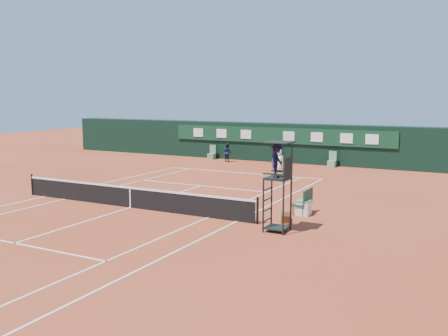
# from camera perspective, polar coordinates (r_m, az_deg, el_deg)

# --- Properties ---
(ground) EXTENTS (90.00, 90.00, 0.00)m
(ground) POSITION_cam_1_polar(r_m,az_deg,el_deg) (23.46, -10.63, -4.47)
(ground) COLOR #A74427
(ground) RESTS_ON ground
(court_lines) EXTENTS (11.05, 23.85, 0.01)m
(court_lines) POSITION_cam_1_polar(r_m,az_deg,el_deg) (23.46, -10.63, -4.46)
(court_lines) COLOR white
(court_lines) RESTS_ON ground
(tennis_net) EXTENTS (12.90, 0.10, 1.10)m
(tennis_net) POSITION_cam_1_polar(r_m,az_deg,el_deg) (23.36, -10.66, -3.25)
(tennis_net) COLOR black
(tennis_net) RESTS_ON ground
(back_wall) EXTENTS (40.00, 1.65, 3.00)m
(back_wall) POSITION_cam_1_polar(r_m,az_deg,el_deg) (39.47, 6.48, 2.93)
(back_wall) COLOR black
(back_wall) RESTS_ON ground
(linesman_chair_left) EXTENTS (0.55, 0.50, 1.15)m
(linesman_chair_left) POSITION_cam_1_polar(r_m,az_deg,el_deg) (40.81, -1.41, 1.48)
(linesman_chair_left) COLOR #54815F
(linesman_chair_left) RESTS_ON ground
(linesman_chair_right) EXTENTS (0.55, 0.50, 1.15)m
(linesman_chair_right) POSITION_cam_1_polar(r_m,az_deg,el_deg) (37.00, 12.23, 0.60)
(linesman_chair_right) COLOR #629670
(linesman_chair_right) RESTS_ON ground
(umpire_chair) EXTENTS (0.96, 0.95, 3.42)m
(umpire_chair) POSITION_cam_1_polar(r_m,az_deg,el_deg) (18.73, 6.13, 0.08)
(umpire_chair) COLOR black
(umpire_chair) RESTS_ON ground
(player_bench) EXTENTS (0.56, 1.20, 1.10)m
(player_bench) POSITION_cam_1_polar(r_m,az_deg,el_deg) (22.06, 9.21, -3.66)
(player_bench) COLOR #193F26
(player_bench) RESTS_ON ground
(tennis_bag) EXTENTS (0.60, 0.88, 0.30)m
(tennis_bag) POSITION_cam_1_polar(r_m,az_deg,el_deg) (20.73, 7.07, -5.65)
(tennis_bag) COLOR black
(tennis_bag) RESTS_ON ground
(cooler) EXTENTS (0.57, 0.57, 0.65)m
(cooler) POSITION_cam_1_polar(r_m,az_deg,el_deg) (21.84, 9.09, -4.50)
(cooler) COLOR white
(cooler) RESTS_ON ground
(tennis_ball) EXTENTS (0.07, 0.07, 0.07)m
(tennis_ball) POSITION_cam_1_polar(r_m,az_deg,el_deg) (28.26, -2.58, -2.12)
(tennis_ball) COLOR yellow
(tennis_ball) RESTS_ON ground
(player) EXTENTS (0.81, 0.68, 1.90)m
(player) POSITION_cam_1_polar(r_m,az_deg,el_deg) (30.60, 6.27, 0.37)
(player) COLOR white
(player) RESTS_ON ground
(ball_kid_left) EXTENTS (0.87, 0.78, 1.48)m
(ball_kid_left) POSITION_cam_1_polar(r_m,az_deg,el_deg) (39.00, 0.40, 1.79)
(ball_kid_left) COLOR black
(ball_kid_left) RESTS_ON ground
(ball_kid_right) EXTENTS (0.93, 0.42, 1.55)m
(ball_kid_right) POSITION_cam_1_polar(r_m,az_deg,el_deg) (38.22, 6.21, 1.66)
(ball_kid_right) COLOR black
(ball_kid_right) RESTS_ON ground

